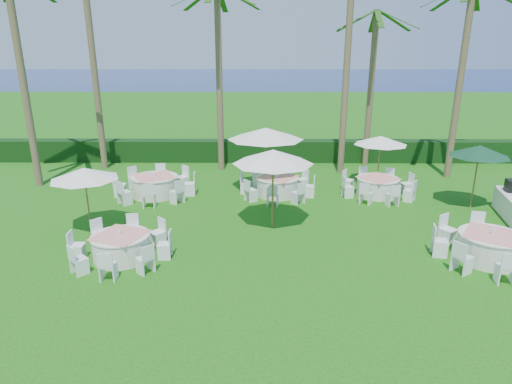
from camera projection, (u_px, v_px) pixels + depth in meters
ground at (273, 253)px, 13.24m from camera, size 120.00×120.00×0.00m
hedge at (267, 151)px, 24.48m from camera, size 34.00×1.00×1.20m
ocean at (262, 78)px, 110.32m from camera, size 260.00×260.00×0.00m
banquet_table_a at (121, 246)px, 12.77m from camera, size 3.01×3.01×0.92m
banquet_table_c at (491, 246)px, 12.66m from camera, size 3.29×3.29×0.99m
banquet_table_d at (155, 185)px, 18.49m from camera, size 3.49×3.49×1.04m
banquet_table_e at (277, 185)px, 18.58m from camera, size 3.25×3.25×0.98m
banquet_table_f at (378, 186)px, 18.51m from camera, size 3.18×3.18×0.96m
umbrella_a at (84, 174)px, 14.25m from camera, size 2.27×2.27×2.27m
umbrella_b at (273, 157)px, 14.42m from camera, size 2.78×2.78×2.81m
umbrella_c at (266, 134)px, 18.23m from camera, size 3.28×3.28×2.89m
umbrella_d at (381, 140)px, 19.55m from camera, size 2.44×2.44×2.31m
umbrella_green at (480, 151)px, 16.46m from camera, size 2.28×2.28×2.54m
palm_a at (94, 64)px, 21.46m from camera, size 4.40×4.13×9.90m
palm_b at (219, 74)px, 21.38m from camera, size 4.13×4.40×8.98m
palm_c at (348, 41)px, 20.28m from camera, size 4.41×4.08×11.97m
palm_d at (371, 82)px, 22.58m from camera, size 4.16×4.40×8.03m
palm_e at (461, 76)px, 19.96m from camera, size 4.40×4.02×8.87m
palm_f at (22, 75)px, 18.56m from camera, size 4.40×4.01×9.11m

